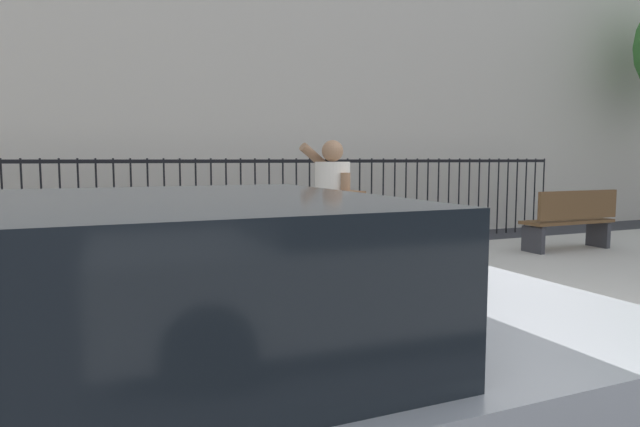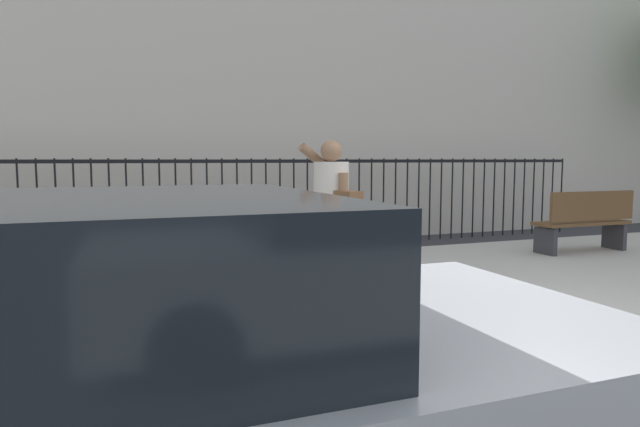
% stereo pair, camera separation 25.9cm
% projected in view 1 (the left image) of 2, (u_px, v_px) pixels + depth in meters
% --- Properties ---
extents(ground_plane, '(60.00, 60.00, 0.00)m').
position_uv_depth(ground_plane, '(542.00, 352.00, 4.54)').
color(ground_plane, '#333338').
extents(sidewalk, '(28.00, 4.40, 0.15)m').
position_uv_depth(sidewalk, '(400.00, 287.00, 6.54)').
color(sidewalk, '#B2ADA3').
rests_on(sidewalk, ground).
extents(iron_fence, '(12.03, 0.04, 1.60)m').
position_uv_depth(iron_fence, '(290.00, 191.00, 9.82)').
color(iron_fence, black).
rests_on(iron_fence, ground).
extents(parked_hatchback, '(4.20, 1.87, 1.45)m').
position_uv_depth(parked_hatchback, '(144.00, 406.00, 1.97)').
color(parked_hatchback, '#ADAFB5').
rests_on(parked_hatchback, ground).
extents(pedestrian_on_phone, '(0.49, 0.70, 1.62)m').
position_uv_depth(pedestrian_on_phone, '(334.00, 211.00, 5.33)').
color(pedestrian_on_phone, '#936B4C').
rests_on(pedestrian_on_phone, sidewalk).
extents(street_bench, '(1.60, 0.45, 0.95)m').
position_uv_depth(street_bench, '(571.00, 219.00, 8.66)').
color(street_bench, brown).
rests_on(street_bench, sidewalk).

